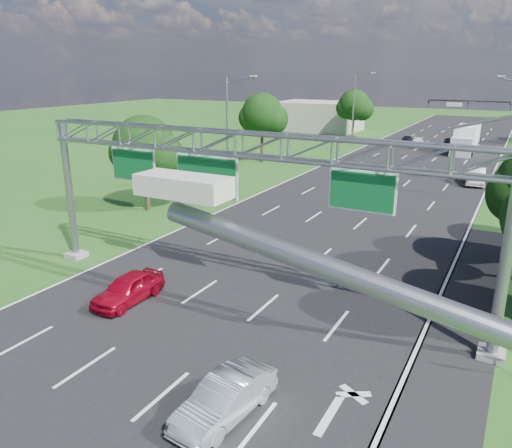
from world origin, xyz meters
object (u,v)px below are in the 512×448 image
Objects in this scene: red_coupe at (128,288)px; box_truck at (466,140)px; sign_gantry at (240,157)px; silver_sedan at (225,399)px; traffic_signal at (496,113)px.

box_truck is at bearing 81.32° from red_coupe.
sign_gantry is 2.60× the size of box_truck.
sign_gantry is 8.24m from red_coupe.
box_truck is (0.08, 59.92, 0.98)m from silver_sedan.
box_truck is at bearing 85.61° from sign_gantry.
silver_sedan is (3.92, -7.83, -6.22)m from sign_gantry.
silver_sedan is at bearing -63.41° from sign_gantry.
traffic_signal is at bearing 16.55° from box_truck.
sign_gantry reaches higher than silver_sedan.
traffic_signal is at bearing 78.34° from red_coupe.
silver_sedan is 59.93m from box_truck.
sign_gantry reaches higher than traffic_signal.
sign_gantry is 10.74m from silver_sedan.
sign_gantry is 5.78× the size of silver_sedan.
traffic_signal is 57.37m from red_coupe.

